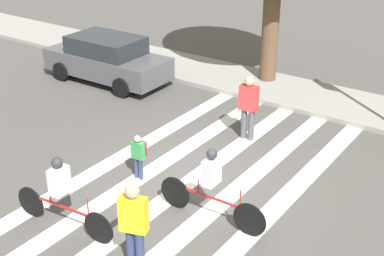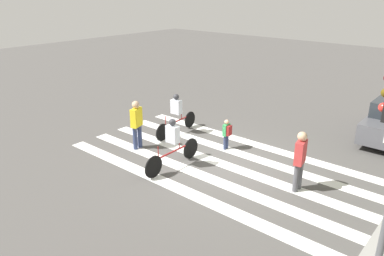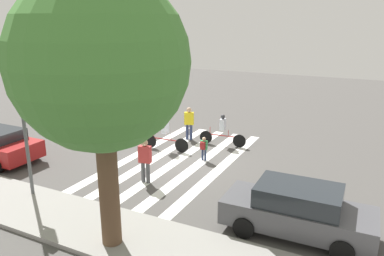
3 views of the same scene
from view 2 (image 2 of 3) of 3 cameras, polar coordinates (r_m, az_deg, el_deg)
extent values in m
plane|color=#4C4947|center=(12.36, 4.31, -5.36)|extent=(60.00, 60.00, 0.00)
cube|color=white|center=(13.97, 9.44, -2.41)|extent=(0.46, 10.00, 0.01)
cube|color=white|center=(13.15, 7.04, -3.79)|extent=(0.46, 10.00, 0.01)
cube|color=white|center=(12.36, 4.31, -5.34)|extent=(0.46, 10.00, 0.01)
cube|color=white|center=(11.62, 1.20, -7.09)|extent=(0.46, 10.00, 0.01)
cube|color=white|center=(10.92, -2.34, -9.03)|extent=(0.46, 10.00, 0.01)
sphere|color=red|center=(6.44, 27.13, 2.80)|extent=(0.15, 0.15, 0.15)
cylinder|color=navy|center=(13.48, -7.97, -1.28)|extent=(0.16, 0.16, 0.84)
cylinder|color=navy|center=(13.35, -8.66, -1.55)|extent=(0.16, 0.16, 0.84)
cube|color=yellow|center=(13.15, -8.48, 1.61)|extent=(0.53, 0.36, 0.66)
sphere|color=tan|center=(13.01, -8.59, 3.53)|extent=(0.26, 0.26, 0.26)
cylinder|color=navy|center=(13.38, 5.37, -2.07)|extent=(0.10, 0.10, 0.52)
cylinder|color=navy|center=(13.27, 5.02, -2.24)|extent=(0.10, 0.10, 0.52)
cube|color=#338C4C|center=(13.15, 5.26, -0.27)|extent=(0.31, 0.16, 0.42)
sphere|color=tan|center=(13.05, 5.30, 0.92)|extent=(0.16, 0.16, 0.16)
cube|color=maroon|center=(13.08, 5.67, -0.40)|extent=(0.24, 0.12, 0.35)
cylinder|color=#4C4C51|center=(11.10, 16.07, -6.93)|extent=(0.16, 0.16, 0.84)
cylinder|color=#4C4C51|center=(10.92, 15.57, -7.36)|extent=(0.16, 0.16, 0.84)
cube|color=#B73333|center=(10.69, 16.22, -3.56)|extent=(0.52, 0.31, 0.67)
sphere|color=tan|center=(10.51, 16.47, -1.25)|extent=(0.26, 0.26, 0.26)
cylinder|color=black|center=(11.35, -5.88, -5.91)|extent=(0.71, 0.06, 0.71)
cylinder|color=black|center=(12.53, -0.21, -3.14)|extent=(0.71, 0.06, 0.71)
cube|color=maroon|center=(11.84, -2.92, -3.61)|extent=(1.50, 0.07, 0.04)
cylinder|color=maroon|center=(11.99, -1.95, -2.45)|extent=(0.03, 0.03, 0.32)
cylinder|color=maroon|center=(11.33, -5.17, -3.75)|extent=(0.03, 0.03, 0.40)
cube|color=silver|center=(11.61, -2.97, -0.94)|extent=(0.25, 0.41, 0.55)
sphere|color=#333338|center=(11.47, -3.00, 0.90)|extent=(0.22, 0.22, 0.22)
cylinder|color=black|center=(14.00, -4.59, -0.67)|extent=(0.67, 0.10, 0.67)
cylinder|color=black|center=(15.30, -0.33, 1.29)|extent=(0.67, 0.10, 0.67)
cube|color=maroon|center=(14.57, -2.37, 1.03)|extent=(1.50, 0.16, 0.04)
cylinder|color=maroon|center=(14.75, -1.64, 1.94)|extent=(0.03, 0.03, 0.32)
cylinder|color=maroon|center=(14.02, -4.05, 1.05)|extent=(0.03, 0.03, 0.40)
cube|color=silver|center=(14.38, -2.41, 3.26)|extent=(0.27, 0.42, 0.55)
sphere|color=#333338|center=(14.27, -2.43, 4.77)|extent=(0.22, 0.22, 0.22)
cylinder|color=black|center=(15.07, 24.47, -1.02)|extent=(0.64, 0.21, 0.64)
cylinder|color=black|center=(17.56, 26.97, 1.51)|extent=(0.64, 0.21, 0.64)
camera|label=1|loc=(15.39, -41.31, 19.71)|focal=50.00mm
camera|label=3|loc=(18.34, 66.94, 10.90)|focal=35.00mm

